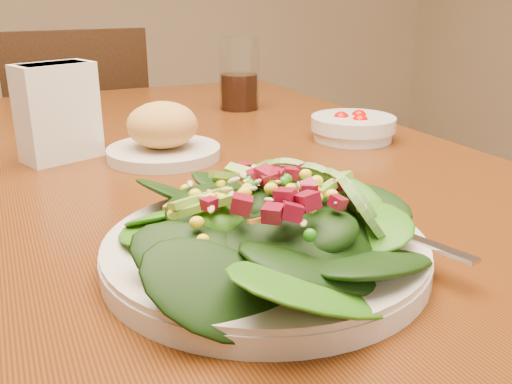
{
  "coord_description": "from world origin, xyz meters",
  "views": [
    {
      "loc": [
        -0.24,
        -0.78,
        0.99
      ],
      "look_at": [
        -0.03,
        -0.32,
        0.81
      ],
      "focal_mm": 40.0,
      "sensor_mm": 36.0,
      "label": 1
    }
  ],
  "objects": [
    {
      "name": "bread_plate",
      "position": [
        -0.02,
        0.04,
        0.79
      ],
      "size": [
        0.17,
        0.17,
        0.09
      ],
      "color": "silver",
      "rests_on": "dining_table"
    },
    {
      "name": "chair_far",
      "position": [
        -0.03,
        0.99,
        0.47
      ],
      "size": [
        0.43,
        0.43,
        0.89
      ],
      "rotation": [
        0.0,
        0.0,
        3.18
      ],
      "color": "black",
      "rests_on": "ground_plane"
    },
    {
      "name": "napkin_holder",
      "position": [
        -0.16,
        0.1,
        0.83
      ],
      "size": [
        0.12,
        0.1,
        0.14
      ],
      "rotation": [
        0.0,
        0.0,
        0.36
      ],
      "color": "white",
      "rests_on": "dining_table"
    },
    {
      "name": "salad_plate",
      "position": [
        -0.02,
        -0.34,
        0.78
      ],
      "size": [
        0.3,
        0.3,
        0.09
      ],
      "rotation": [
        0.0,
        0.0,
        0.1
      ],
      "color": "silver",
      "rests_on": "dining_table"
    },
    {
      "name": "drinking_glass",
      "position": [
        0.23,
        0.34,
        0.81
      ],
      "size": [
        0.08,
        0.08,
        0.15
      ],
      "color": "silver",
      "rests_on": "dining_table"
    },
    {
      "name": "dining_table",
      "position": [
        0.0,
        0.0,
        0.65
      ],
      "size": [
        0.9,
        1.4,
        0.75
      ],
      "color": "#612D0A",
      "rests_on": "ground_plane"
    },
    {
      "name": "tomato_bowl",
      "position": [
        0.31,
        0.02,
        0.77
      ],
      "size": [
        0.14,
        0.14,
        0.05
      ],
      "color": "silver",
      "rests_on": "dining_table"
    }
  ]
}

